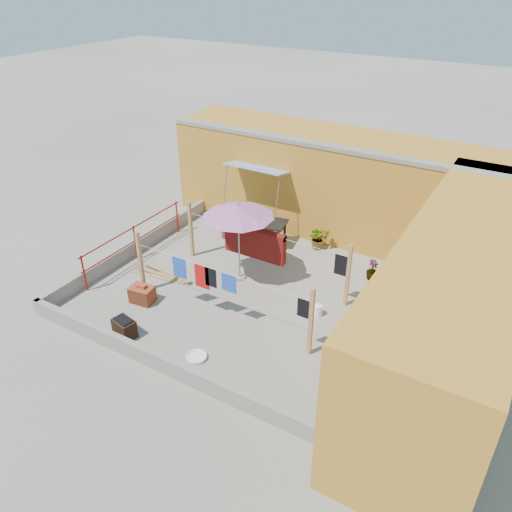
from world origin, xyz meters
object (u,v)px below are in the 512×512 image
Objects in this scene: patio_umbrella at (238,212)px; water_jug_a at (318,310)px; green_hose at (394,276)px; brick_stack at (142,294)px; white_basin at (196,357)px; brazier at (124,328)px; water_jug_b at (395,306)px; plant_back_a at (319,238)px; outdoor_table at (260,223)px.

patio_umbrella is 6.74× the size of water_jug_a.
water_jug_a is at bearing -112.66° from green_hose.
brick_stack is 1.34× the size of green_hose.
patio_umbrella is 4.03m from white_basin.
green_hose is at bearing 50.65° from brazier.
brick_stack is at bearing 114.78° from brazier.
patio_umbrella is at bearing 105.90° from white_basin.
plant_back_a reaches higher than water_jug_b.
brazier is at bearing -173.36° from white_basin.
water_jug_a is 1.09× the size of water_jug_b.
outdoor_table is 2.44× the size of plant_back_a.
outdoor_table is at bearing 76.74° from brick_stack.
outdoor_table reaches higher than green_hose.
outdoor_table reaches higher than white_basin.
patio_umbrella is at bearing -170.33° from water_jug_b.
patio_umbrella is 3.35m from brick_stack.
brick_stack is 5.74m from plant_back_a.
water_jug_a reaches higher than green_hose.
white_basin is 5.26m from water_jug_b.
green_hose is 0.67× the size of plant_back_a.
green_hose is at bearing 2.38° from outdoor_table.
water_jug_a is at bearing -144.10° from water_jug_b.
brazier is at bearing -139.54° from water_jug_a.
water_jug_b is at bearing 9.67° from patio_umbrella.
water_jug_b is 1.63m from green_hose.
outdoor_table reaches higher than brazier.
white_basin is at bearing -74.38° from outdoor_table.
water_jug_a is 0.47× the size of plant_back_a.
brick_stack is 2.77m from white_basin.
green_hose is (1.14, 2.73, -0.12)m from water_jug_a.
plant_back_a is at bearing 19.58° from outdoor_table.
plant_back_a reaches higher than water_jug_a.
patio_umbrella is at bearing 74.23° from brazier.
plant_back_a reaches higher than brick_stack.
plant_back_a is (0.25, 6.07, 0.32)m from white_basin.
white_basin is 0.99× the size of green_hose.
water_jug_b is (1.63, 1.18, -0.01)m from water_jug_a.
brick_stack is 2.08× the size of water_jug_b.
brick_stack is at bearing -125.08° from patio_umbrella.
water_jug_a is at bearing 59.58° from white_basin.
water_jug_b is at bearing 39.12° from brazier.
plant_back_a is (2.80, 5.01, 0.14)m from brick_stack.
white_basin is at bearing -74.10° from patio_umbrella.
brazier is 1.24× the size of green_hose.
brazier is 6.81m from water_jug_b.
outdoor_table is at bearing 141.60° from water_jug_a.
white_basin is at bearing -92.35° from plant_back_a.
green_hose is (2.84, 5.62, -0.01)m from white_basin.
patio_umbrella reaches higher than brick_stack.
water_jug_b is 3.68m from plant_back_a.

